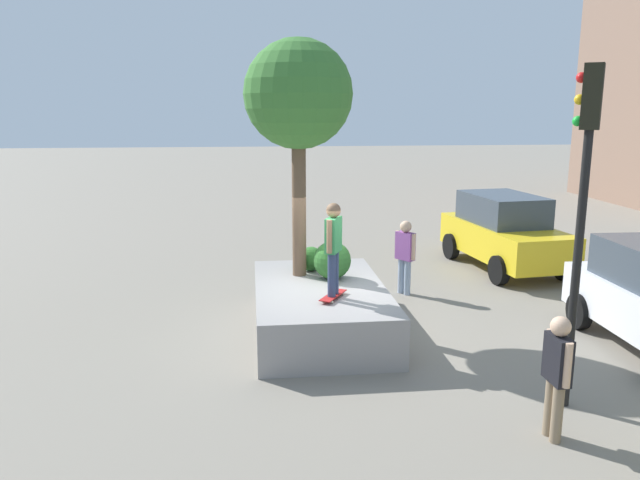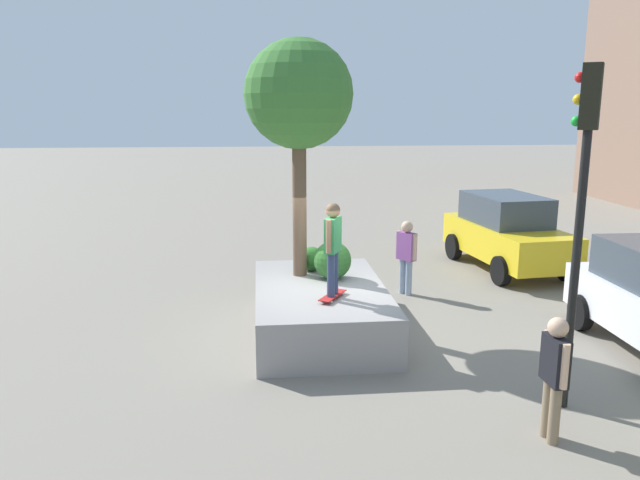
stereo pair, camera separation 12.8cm
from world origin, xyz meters
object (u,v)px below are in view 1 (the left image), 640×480
object	(u,v)px
skateboarder	(333,243)
traffic_light_corner	(584,182)
bystander_watching	(557,369)
plaza_tree	(298,97)
sedan_parked	(504,232)
skateboard	(333,296)
planter_ledge	(320,308)
pedestrian_crossing	(405,252)

from	to	relation	value
skateboarder	traffic_light_corner	world-z (taller)	traffic_light_corner
bystander_watching	traffic_light_corner	bearing A→B (deg)	144.04
plaza_tree	skateboarder	xyz separation A→B (m)	(1.67, 0.47, -2.52)
sedan_parked	skateboarder	bearing A→B (deg)	-46.56
traffic_light_corner	bystander_watching	distance (m)	2.52
skateboard	bystander_watching	size ratio (longest dim) A/B	0.48
plaza_tree	skateboarder	world-z (taller)	plaza_tree
planter_ledge	traffic_light_corner	distance (m)	5.46
skateboarder	traffic_light_corner	distance (m)	4.22
traffic_light_corner	pedestrian_crossing	size ratio (longest dim) A/B	2.78
pedestrian_crossing	traffic_light_corner	bearing A→B (deg)	9.83
planter_ledge	traffic_light_corner	bearing A→B (deg)	42.88
sedan_parked	bystander_watching	distance (m)	8.94
bystander_watching	pedestrian_crossing	world-z (taller)	pedestrian_crossing
pedestrian_crossing	plaza_tree	bearing A→B (deg)	-62.35
skateboard	skateboarder	world-z (taller)	skateboarder
traffic_light_corner	pedestrian_crossing	world-z (taller)	traffic_light_corner
plaza_tree	skateboarder	size ratio (longest dim) A/B	2.81
planter_ledge	skateboard	bearing A→B (deg)	9.80
skateboarder	pedestrian_crossing	world-z (taller)	skateboarder
planter_ledge	skateboard	distance (m)	0.98
skateboarder	bystander_watching	bearing A→B (deg)	34.92
plaza_tree	bystander_watching	bearing A→B (deg)	29.34
traffic_light_corner	bystander_watching	world-z (taller)	traffic_light_corner
sedan_parked	traffic_light_corner	bearing A→B (deg)	-16.42
skateboarder	traffic_light_corner	size ratio (longest dim) A/B	0.35
planter_ledge	skateboarder	size ratio (longest dim) A/B	2.52
skateboard	traffic_light_corner	distance (m)	4.62
planter_ledge	bystander_watching	xyz separation A→B (m)	(4.29, 2.56, 0.52)
sedan_parked	bystander_watching	xyz separation A→B (m)	(8.47, -2.87, -0.04)
plaza_tree	pedestrian_crossing	size ratio (longest dim) A/B	2.70
bystander_watching	pedestrian_crossing	bearing A→B (deg)	-176.93
sedan_parked	traffic_light_corner	xyz separation A→B (m)	(7.61, -2.24, 2.25)
sedan_parked	bystander_watching	size ratio (longest dim) A/B	2.66
plaza_tree	skateboard	world-z (taller)	plaza_tree
planter_ledge	skateboard	world-z (taller)	skateboard
skateboarder	bystander_watching	distance (m)	4.33
skateboard	skateboarder	size ratio (longest dim) A/B	0.48
planter_ledge	bystander_watching	size ratio (longest dim) A/B	2.50
sedan_parked	pedestrian_crossing	world-z (taller)	sedan_parked
skateboarder	traffic_light_corner	bearing A→B (deg)	49.43
bystander_watching	skateboarder	bearing A→B (deg)	-145.08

